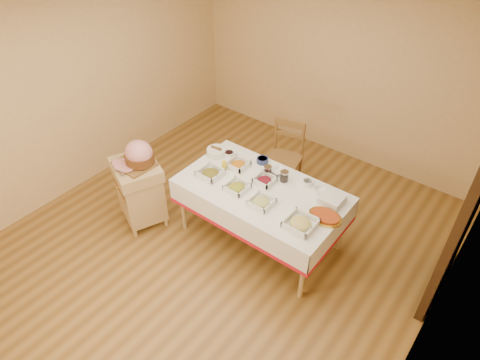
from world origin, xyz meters
name	(u,v)px	position (x,y,z in m)	size (l,w,h in m)	color
room_shell	(221,150)	(0.00, 0.00, 1.30)	(5.00, 5.00, 5.00)	olive
doorway	(472,208)	(2.20, 0.90, 1.11)	(0.09, 1.10, 2.20)	black
dining_table	(261,200)	(0.30, 0.30, 0.60)	(1.82, 1.02, 0.76)	tan
butcher_cart	(139,189)	(-1.04, -0.31, 0.47)	(0.73, 0.68, 0.83)	tan
dining_chair	(284,157)	(-0.02, 1.27, 0.50)	(0.51, 0.50, 0.96)	brown
ham_on_board	(138,155)	(-0.99, -0.27, 0.96)	(0.46, 0.44, 0.31)	brown
serving_dish_a	(210,173)	(-0.29, 0.13, 0.80)	(0.26, 0.25, 0.11)	white
serving_dish_b	(237,187)	(0.10, 0.13, 0.79)	(0.23, 0.23, 0.09)	white
serving_dish_c	(261,202)	(0.45, 0.09, 0.79)	(0.23, 0.23, 0.09)	white
serving_dish_d	(301,223)	(0.93, 0.07, 0.80)	(0.29, 0.29, 0.11)	white
serving_dish_e	(238,165)	(-0.14, 0.45, 0.79)	(0.23, 0.22, 0.11)	white
serving_dish_f	(265,180)	(0.26, 0.41, 0.79)	(0.22, 0.21, 0.10)	white
small_bowl_left	(229,154)	(-0.36, 0.55, 0.79)	(0.13, 0.13, 0.06)	white
small_bowl_mid	(262,160)	(0.03, 0.70, 0.79)	(0.14, 0.14, 0.06)	navy
small_bowl_right	(308,182)	(0.66, 0.66, 0.79)	(0.12, 0.12, 0.06)	white
bowl_white_imported	(278,171)	(0.28, 0.65, 0.78)	(0.17, 0.17, 0.04)	white
bowl_small_imported	(321,191)	(0.84, 0.64, 0.78)	(0.14, 0.14, 0.04)	white
preserve_jar_left	(268,171)	(0.21, 0.54, 0.81)	(0.09, 0.09, 0.12)	silver
preserve_jar_right	(284,177)	(0.41, 0.57, 0.82)	(0.10, 0.10, 0.12)	silver
mustard_bottle	(224,165)	(-0.23, 0.30, 0.83)	(0.05, 0.05, 0.15)	yellow
bread_basket	(216,152)	(-0.50, 0.49, 0.80)	(0.23, 0.23, 0.10)	white
plate_stack	(332,200)	(1.01, 0.56, 0.80)	(0.23, 0.23, 0.08)	white
brass_platter	(325,217)	(1.07, 0.31, 0.78)	(0.35, 0.25, 0.05)	gold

